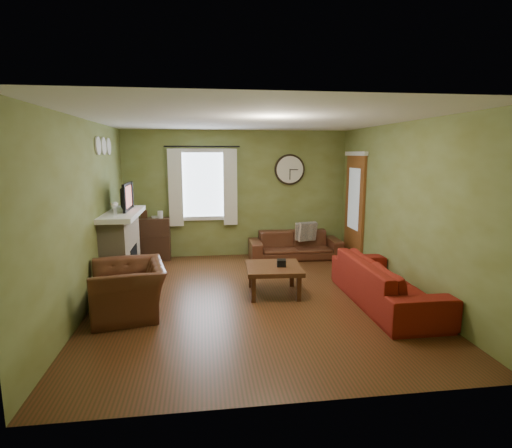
{
  "coord_description": "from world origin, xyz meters",
  "views": [
    {
      "loc": [
        -0.72,
        -5.66,
        2.14
      ],
      "look_at": [
        0.1,
        0.4,
        1.05
      ],
      "focal_mm": 28.0,
      "sensor_mm": 36.0,
      "label": 1
    }
  ],
  "objects": [
    {
      "name": "floor",
      "position": [
        0.0,
        0.0,
        0.0
      ],
      "size": [
        4.6,
        5.2,
        0.0
      ],
      "primitive_type": "cube",
      "color": "#492813",
      "rests_on": "ground"
    },
    {
      "name": "ceiling",
      "position": [
        0.0,
        0.0,
        2.6
      ],
      "size": [
        4.6,
        5.2,
        0.0
      ],
      "primitive_type": "cube",
      "color": "white",
      "rests_on": "ground"
    },
    {
      "name": "wall_left",
      "position": [
        -2.3,
        0.0,
        1.3
      ],
      "size": [
        0.0,
        5.2,
        2.6
      ],
      "primitive_type": "cube",
      "color": "olive",
      "rests_on": "ground"
    },
    {
      "name": "wall_right",
      "position": [
        2.3,
        0.0,
        1.3
      ],
      "size": [
        0.0,
        5.2,
        2.6
      ],
      "primitive_type": "cube",
      "color": "olive",
      "rests_on": "ground"
    },
    {
      "name": "wall_back",
      "position": [
        0.0,
        2.6,
        1.3
      ],
      "size": [
        4.6,
        0.0,
        2.6
      ],
      "primitive_type": "cube",
      "color": "olive",
      "rests_on": "ground"
    },
    {
      "name": "wall_front",
      "position": [
        0.0,
        -2.6,
        1.3
      ],
      "size": [
        4.6,
        0.0,
        2.6
      ],
      "primitive_type": "cube",
      "color": "olive",
      "rests_on": "ground"
    },
    {
      "name": "fireplace",
      "position": [
        -2.1,
        1.15,
        0.55
      ],
      "size": [
        0.4,
        1.4,
        1.1
      ],
      "primitive_type": "cube",
      "color": "tan",
      "rests_on": "floor"
    },
    {
      "name": "firebox",
      "position": [
        -1.91,
        1.15,
        0.3
      ],
      "size": [
        0.04,
        0.6,
        0.55
      ],
      "primitive_type": "cube",
      "color": "black",
      "rests_on": "fireplace"
    },
    {
      "name": "mantel",
      "position": [
        -2.07,
        1.15,
        1.14
      ],
      "size": [
        0.58,
        1.6,
        0.08
      ],
      "primitive_type": "cube",
      "color": "white",
      "rests_on": "fireplace"
    },
    {
      "name": "tv",
      "position": [
        -2.05,
        1.3,
        1.35
      ],
      "size": [
        0.08,
        0.6,
        0.35
      ],
      "primitive_type": "imported",
      "rotation": [
        0.0,
        0.0,
        1.57
      ],
      "color": "black",
      "rests_on": "mantel"
    },
    {
      "name": "tv_screen",
      "position": [
        -1.97,
        1.3,
        1.41
      ],
      "size": [
        0.02,
        0.62,
        0.36
      ],
      "primitive_type": "cube",
      "color": "#994C3F",
      "rests_on": "mantel"
    },
    {
      "name": "medallion_left",
      "position": [
        -2.28,
        0.8,
        2.25
      ],
      "size": [
        0.28,
        0.28,
        0.03
      ],
      "primitive_type": "cylinder",
      "color": "white",
      "rests_on": "wall_left"
    },
    {
      "name": "medallion_mid",
      "position": [
        -2.28,
        1.15,
        2.25
      ],
      "size": [
        0.28,
        0.28,
        0.03
      ],
      "primitive_type": "cylinder",
      "color": "white",
      "rests_on": "wall_left"
    },
    {
      "name": "medallion_right",
      "position": [
        -2.28,
        1.5,
        2.25
      ],
      "size": [
        0.28,
        0.28,
        0.03
      ],
      "primitive_type": "cylinder",
      "color": "white",
      "rests_on": "wall_left"
    },
    {
      "name": "window_pane",
      "position": [
        -0.7,
        2.58,
        1.5
      ],
      "size": [
        1.0,
        0.02,
        1.3
      ],
      "primitive_type": null,
      "color": "silver",
      "rests_on": "wall_back"
    },
    {
      "name": "curtain_rod",
      "position": [
        -0.7,
        2.48,
        2.27
      ],
      "size": [
        0.03,
        0.03,
        1.5
      ],
      "primitive_type": "cylinder",
      "color": "black",
      "rests_on": "wall_back"
    },
    {
      "name": "curtain_left",
      "position": [
        -1.25,
        2.48,
        1.45
      ],
      "size": [
        0.28,
        0.04,
        1.55
      ],
      "primitive_type": "cube",
      "color": "white",
      "rests_on": "wall_back"
    },
    {
      "name": "curtain_right",
      "position": [
        -0.15,
        2.48,
        1.45
      ],
      "size": [
        0.28,
        0.04,
        1.55
      ],
      "primitive_type": "cube",
      "color": "white",
      "rests_on": "wall_back"
    },
    {
      "name": "wall_clock",
      "position": [
        1.1,
        2.55,
        1.8
      ],
      "size": [
        0.64,
        0.06,
        0.64
      ],
      "primitive_type": null,
      "color": "white",
      "rests_on": "wall_back"
    },
    {
      "name": "door",
      "position": [
        2.27,
        1.85,
        1.05
      ],
      "size": [
        0.05,
        0.9,
        2.1
      ],
      "primitive_type": "cube",
      "color": "brown",
      "rests_on": "floor"
    },
    {
      "name": "bookshelf",
      "position": [
        -1.75,
        2.43,
        0.43
      ],
      "size": [
        0.72,
        0.31,
        0.85
      ],
      "primitive_type": null,
      "color": "#3C2519",
      "rests_on": "floor"
    },
    {
      "name": "book",
      "position": [
        -1.75,
        2.49,
        0.96
      ],
      "size": [
        0.21,
        0.25,
        0.02
      ],
      "primitive_type": "imported",
      "rotation": [
        0.0,
        0.0,
        0.21
      ],
      "color": "#462615",
      "rests_on": "bookshelf"
    },
    {
      "name": "sofa_brown",
      "position": [
        1.15,
        2.19,
        0.27
      ],
      "size": [
        1.87,
        0.73,
        0.55
      ],
      "primitive_type": "imported",
      "color": "#4D2718",
      "rests_on": "floor"
    },
    {
      "name": "pillow_left",
      "position": [
        1.4,
        2.17,
        0.55
      ],
      "size": [
        0.4,
        0.21,
        0.38
      ],
      "primitive_type": "cube",
      "rotation": [
        0.0,
        0.0,
        0.27
      ],
      "color": "gray",
      "rests_on": "sofa_brown"
    },
    {
      "name": "pillow_right",
      "position": [
        1.33,
        2.18,
        0.55
      ],
      "size": [
        0.36,
        0.14,
        0.35
      ],
      "primitive_type": "cube",
      "rotation": [
        0.0,
        0.0,
        -0.1
      ],
      "color": "gray",
      "rests_on": "sofa_brown"
    },
    {
      "name": "sofa_red",
      "position": [
        1.85,
        -0.5,
        0.32
      ],
      "size": [
        0.86,
        2.21,
        0.65
      ],
      "primitive_type": "imported",
      "rotation": [
        0.0,
        0.0,
        1.57
      ],
      "color": "maroon",
      "rests_on": "floor"
    },
    {
      "name": "armchair",
      "position": [
        -1.72,
        -0.39,
        0.34
      ],
      "size": [
        1.11,
        1.22,
        0.69
      ],
      "primitive_type": "imported",
      "rotation": [
        0.0,
        0.0,
        -1.38
      ],
      "color": "#4D2718",
      "rests_on": "floor"
    },
    {
      "name": "coffee_table",
      "position": [
        0.34,
        0.13,
        0.22
      ],
      "size": [
        0.88,
        0.88,
        0.44
      ],
      "primitive_type": null,
      "rotation": [
        0.0,
        0.0,
        -0.07
      ],
      "color": "#462615",
      "rests_on": "floor"
    },
    {
      "name": "tissue_box",
      "position": [
        0.45,
        0.1,
        0.4
      ],
      "size": [
        0.15,
        0.15,
        0.1
      ],
      "primitive_type": "cube",
      "rotation": [
        0.0,
        0.0,
        -0.13
      ],
      "color": "black",
      "rests_on": "coffee_table"
    },
    {
      "name": "wine_glass_a",
      "position": [
        -2.05,
        0.55,
        1.29
      ],
      "size": [
        0.08,
        0.08,
        0.22
      ],
      "primitive_type": null,
      "color": "white",
      "rests_on": "mantel"
    },
    {
      "name": "wine_glass_b",
      "position": [
        -2.05,
        0.68,
        1.29
      ],
      "size": [
        0.08,
        0.08,
        0.22
      ],
      "primitive_type": null,
      "color": "white",
      "rests_on": "mantel"
    }
  ]
}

